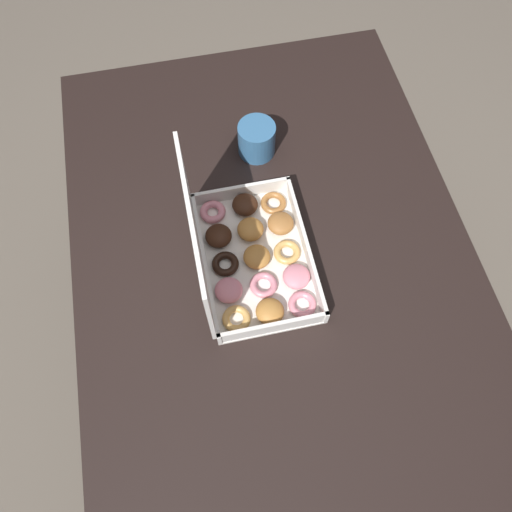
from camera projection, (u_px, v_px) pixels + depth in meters
ground_plane at (267, 351)px, 1.78m from camera, size 8.00×8.00×0.00m
dining_table at (273, 275)px, 1.18m from camera, size 1.28×0.88×0.77m
donut_box at (244, 252)px, 1.05m from camera, size 0.34×0.24×0.26m
coffee_mug at (257, 139)px, 1.18m from camera, size 0.09×0.09×0.08m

